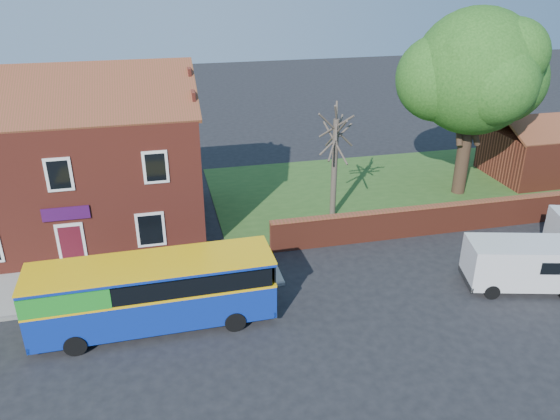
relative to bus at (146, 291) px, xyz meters
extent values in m
plane|color=black|center=(3.77, -2.34, -1.57)|extent=(120.00, 120.00, 0.00)
cube|color=gray|center=(-3.23, 3.41, -1.51)|extent=(18.00, 3.50, 0.12)
cube|color=slate|center=(-3.23, 1.66, -1.50)|extent=(18.00, 0.15, 0.14)
cube|color=#426B28|center=(16.77, 10.66, -1.55)|extent=(26.00, 12.00, 0.04)
cube|color=maroon|center=(-3.23, 9.16, 1.68)|extent=(12.00, 8.00, 6.50)
cube|color=brown|center=(-3.23, 7.16, 5.93)|extent=(12.30, 4.08, 2.16)
cube|color=brown|center=(-3.23, 11.16, 5.93)|extent=(12.30, 4.08, 2.16)
cube|color=black|center=(-3.23, 5.13, 3.03)|extent=(1.10, 0.06, 1.50)
cube|color=#4C0F19|center=(-3.23, 5.11, -0.47)|extent=(0.95, 0.04, 2.10)
cube|color=silver|center=(-3.23, 5.13, -0.42)|extent=(1.20, 0.06, 2.30)
cube|color=#390E40|center=(-3.23, 5.10, 1.23)|extent=(2.00, 0.06, 0.60)
cube|color=maroon|center=(16.77, 4.66, -0.82)|extent=(22.00, 0.30, 1.50)
cube|color=brown|center=(16.77, 4.66, -0.02)|extent=(22.00, 0.38, 0.10)
cube|color=maroon|center=(25.77, 10.66, -0.07)|extent=(8.00, 5.00, 3.00)
cube|color=brown|center=(25.77, 11.91, 1.98)|extent=(8.20, 2.56, 1.24)
cube|color=#0D2B98|center=(0.29, 0.00, -0.54)|extent=(9.02, 2.39, 1.43)
cube|color=#F1B10C|center=(0.29, 0.00, 0.17)|extent=(9.04, 2.41, 0.10)
cube|color=black|center=(0.29, 0.00, 0.60)|extent=(8.66, 2.40, 0.71)
cube|color=#209425|center=(-2.68, -0.04, 0.60)|extent=(3.09, 2.33, 0.76)
cube|color=#0D2B98|center=(0.29, 0.00, 1.08)|extent=(9.02, 2.39, 0.14)
cube|color=#F1B10C|center=(0.29, 0.00, 1.16)|extent=(9.06, 2.43, 0.06)
cylinder|color=black|center=(-2.57, -1.08, -1.16)|extent=(0.81, 0.29, 0.81)
cylinder|color=black|center=(-2.60, 1.00, -1.16)|extent=(0.81, 0.29, 0.81)
cylinder|color=black|center=(3.18, -0.99, -1.16)|extent=(0.81, 0.29, 0.81)
cylinder|color=black|center=(3.15, 1.09, -1.16)|extent=(0.81, 0.29, 0.81)
cube|color=silver|center=(15.61, -0.82, -0.36)|extent=(5.16, 3.07, 1.84)
cylinder|color=black|center=(13.89, -1.31, -1.25)|extent=(0.67, 0.37, 0.64)
cylinder|color=black|center=(14.34, 0.44, -1.25)|extent=(0.67, 0.37, 0.64)
cylinder|color=black|center=(17.34, -0.33, -1.25)|extent=(0.67, 0.37, 0.64)
cylinder|color=black|center=(19.93, 2.26, -1.26)|extent=(0.65, 0.38, 0.61)
cylinder|color=black|center=(18.38, 9.26, 0.65)|extent=(0.77, 0.77, 4.43)
sphere|color=#428128|center=(18.38, 9.26, 5.66)|extent=(6.94, 6.94, 6.94)
sphere|color=#428128|center=(20.40, 9.65, 5.08)|extent=(5.01, 5.01, 5.01)
sphere|color=#428128|center=(16.55, 9.84, 5.27)|extent=(4.82, 4.82, 4.82)
cylinder|color=#4C4238|center=(9.94, 7.83, 1.16)|extent=(0.31, 0.31, 5.46)
cylinder|color=#4C4238|center=(9.94, 7.83, 3.11)|extent=(0.32, 2.67, 2.15)
cylinder|color=#4C4238|center=(9.94, 7.83, 2.92)|extent=(1.39, 1.97, 1.97)
cylinder|color=#4C4238|center=(9.94, 7.83, 3.31)|extent=(2.24, 1.03, 2.18)
camera|label=1|loc=(0.98, -17.92, 11.33)|focal=35.00mm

